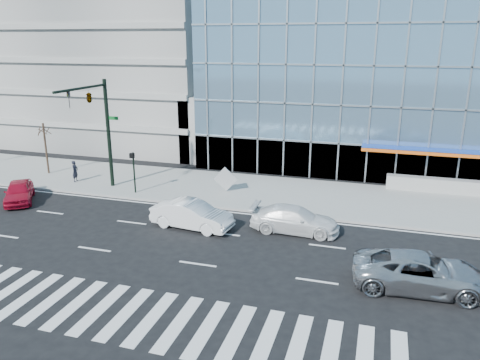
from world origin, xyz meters
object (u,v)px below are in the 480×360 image
object	(u,v)px
ped_signal_post	(133,166)
red_sedan	(19,192)
silver_suv	(421,272)
traffic_signal	(95,109)
tilted_panel	(226,179)
white_sedan	(192,215)
pedestrian	(75,171)
white_suv	(295,219)
street_tree_near	(44,130)

from	to	relation	value
ped_signal_post	red_sedan	xyz separation A→B (m)	(-6.91, -3.73, -1.41)
red_sedan	silver_suv	bearing A→B (deg)	-45.47
traffic_signal	tilted_panel	world-z (taller)	traffic_signal
traffic_signal	white_sedan	bearing A→B (deg)	-25.34
silver_suv	pedestrian	world-z (taller)	pedestrian
red_sedan	pedestrian	xyz separation A→B (m)	(1.08, 4.88, 0.25)
white_suv	pedestrian	xyz separation A→B (m)	(-18.22, 4.53, 0.23)
pedestrian	tilted_panel	bearing A→B (deg)	-89.69
white_sedan	silver_suv	bearing A→B (deg)	-99.54
traffic_signal	ped_signal_post	size ratio (longest dim) A/B	2.67
traffic_signal	street_tree_near	size ratio (longest dim) A/B	1.89
silver_suv	red_sedan	size ratio (longest dim) A/B	1.39
street_tree_near	tilted_panel	size ratio (longest dim) A/B	3.25
white_suv	white_sedan	distance (m)	6.12
ped_signal_post	tilted_panel	size ratio (longest dim) A/B	2.31
ped_signal_post	silver_suv	xyz separation A→B (m)	(19.04, -8.28, -1.31)
tilted_panel	pedestrian	bearing A→B (deg)	-175.90
white_suv	red_sedan	xyz separation A→B (m)	(-19.31, -0.34, -0.02)
white_suv	red_sedan	world-z (taller)	white_suv
white_sedan	red_sedan	distance (m)	13.33
white_sedan	red_sedan	world-z (taller)	white_sedan
tilted_panel	white_suv	bearing A→B (deg)	-43.81
ped_signal_post	red_sedan	size ratio (longest dim) A/B	0.70
silver_suv	white_suv	world-z (taller)	silver_suv
pedestrian	ped_signal_post	bearing A→B (deg)	-106.19
pedestrian	tilted_panel	size ratio (longest dim) A/B	1.28
street_tree_near	white_suv	bearing A→B (deg)	-15.20
white_suv	traffic_signal	bearing A→B (deg)	78.35
pedestrian	tilted_panel	world-z (taller)	tilted_panel
white_suv	tilted_panel	bearing A→B (deg)	47.31
silver_suv	red_sedan	world-z (taller)	silver_suv
white_suv	tilted_panel	xyz separation A→B (m)	(-6.19, 5.67, 0.31)
silver_suv	white_suv	distance (m)	8.25
silver_suv	tilted_panel	distance (m)	16.62
red_sedan	pedestrian	distance (m)	5.00
street_tree_near	red_sedan	size ratio (longest dim) A/B	0.98
tilted_panel	white_sedan	bearing A→B (deg)	-89.72
ped_signal_post	silver_suv	distance (m)	20.80
street_tree_near	pedestrian	bearing A→B (deg)	-21.07
street_tree_near	red_sedan	bearing A→B (deg)	-67.64
traffic_signal	ped_signal_post	distance (m)	4.75
silver_suv	red_sedan	distance (m)	26.35
street_tree_near	ped_signal_post	bearing A→B (deg)	-15.06
street_tree_near	white_sedan	xyz separation A→B (m)	(15.89, -7.14, -2.96)
traffic_signal	white_sedan	xyz separation A→B (m)	(8.89, -4.21, -5.35)
traffic_signal	tilted_panel	distance (m)	10.43
ped_signal_post	traffic_signal	bearing A→B (deg)	-171.48
red_sedan	tilted_panel	xyz separation A→B (m)	(13.12, 6.01, 0.33)
traffic_signal	pedestrian	distance (m)	6.35
traffic_signal	red_sedan	size ratio (longest dim) A/B	1.86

